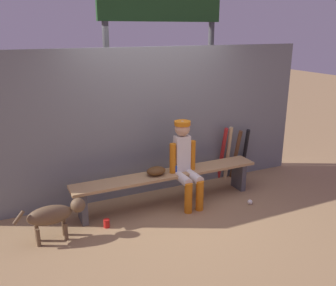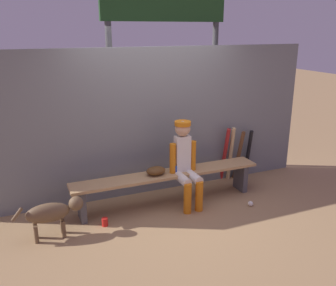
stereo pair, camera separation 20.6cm
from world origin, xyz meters
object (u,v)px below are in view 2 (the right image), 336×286
(bat_wood_dark, at_px, (239,155))
(scoreboard, at_px, (168,13))
(player_seated, at_px, (186,161))
(bat_aluminum_black, at_px, (248,153))
(baseball, at_px, (250,204))
(cup_on_ground, at_px, (105,222))
(bat_aluminum_red, at_px, (225,154))
(dog, at_px, (53,212))
(dugout_bench, at_px, (168,179))
(cup_on_bench, at_px, (176,169))
(bat_wood_natural, at_px, (231,154))
(baseball_glove, at_px, (156,171))

(bat_wood_dark, height_order, scoreboard, scoreboard)
(player_seated, height_order, bat_aluminum_black, player_seated)
(bat_wood_dark, distance_m, baseball, 1.07)
(cup_on_ground, bearing_deg, bat_wood_dark, 14.93)
(bat_aluminum_red, distance_m, dog, 2.95)
(cup_on_ground, bearing_deg, baseball, -7.26)
(dugout_bench, height_order, bat_aluminum_red, bat_aluminum_red)
(dugout_bench, height_order, cup_on_bench, cup_on_bench)
(bat_wood_dark, distance_m, cup_on_ground, 2.57)
(bat_wood_natural, bearing_deg, bat_aluminum_black, 1.96)
(bat_aluminum_black, bearing_deg, bat_wood_natural, -178.04)
(player_seated, xyz_separation_m, bat_wood_dark, (1.22, 0.48, -0.24))
(baseball_glove, bearing_deg, dugout_bench, 0.00)
(player_seated, xyz_separation_m, dog, (-1.87, -0.20, -0.33))
(bat_wood_natural, distance_m, baseball, 1.08)
(dugout_bench, xyz_separation_m, bat_aluminum_black, (1.67, 0.42, 0.04))
(scoreboard, height_order, dog, scoreboard)
(baseball_glove, relative_size, bat_aluminum_red, 0.30)
(baseball, bearing_deg, bat_aluminum_red, 82.12)
(bat_aluminum_black, xyz_separation_m, baseball, (-0.60, -0.97, -0.39))
(scoreboard, bearing_deg, bat_aluminum_red, -47.64)
(bat_wood_natural, bearing_deg, bat_wood_dark, -15.96)
(bat_aluminum_black, height_order, dog, bat_aluminum_black)
(bat_wood_natural, xyz_separation_m, dog, (-2.96, -0.71, -0.13))
(bat_aluminum_red, bearing_deg, bat_aluminum_black, -0.76)
(player_seated, relative_size, bat_aluminum_red, 1.31)
(player_seated, height_order, bat_aluminum_red, player_seated)
(baseball_glove, xyz_separation_m, bat_aluminum_red, (1.39, 0.42, -0.07))
(cup_on_bench, height_order, scoreboard, scoreboard)
(bat_wood_dark, bearing_deg, bat_aluminum_red, 166.67)
(dugout_bench, height_order, bat_wood_dark, bat_wood_dark)
(bat_wood_natural, bearing_deg, baseball, -104.07)
(bat_wood_dark, bearing_deg, dog, -167.67)
(dugout_bench, height_order, bat_wood_natural, bat_wood_natural)
(baseball_glove, bearing_deg, bat_wood_natural, 15.20)
(bat_aluminum_red, bearing_deg, bat_wood_natural, -9.94)
(dugout_bench, xyz_separation_m, cup_on_ground, (-1.01, -0.29, -0.32))
(player_seated, relative_size, cup_on_bench, 11.15)
(scoreboard, bearing_deg, bat_aluminum_black, -33.64)
(bat_aluminum_black, xyz_separation_m, dog, (-3.31, -0.72, -0.09))
(bat_wood_dark, relative_size, dog, 1.03)
(bat_aluminum_red, relative_size, dog, 1.11)
(bat_aluminum_black, xyz_separation_m, cup_on_ground, (-2.68, -0.70, -0.37))
(bat_aluminum_black, distance_m, baseball, 1.20)
(cup_on_ground, bearing_deg, player_seated, 8.04)
(baseball, relative_size, dog, 0.09)
(bat_aluminum_red, relative_size, baseball, 12.69)
(bat_aluminum_black, bearing_deg, baseball_glove, -167.27)
(dugout_bench, relative_size, cup_on_bench, 25.48)
(player_seated, distance_m, baseball_glove, 0.44)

